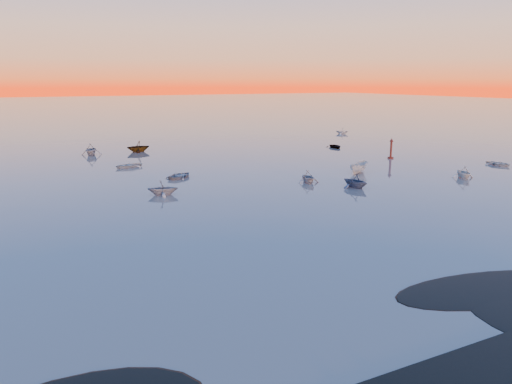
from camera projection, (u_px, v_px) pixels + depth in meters
ground at (102, 137)px, 114.45m from camera, size 600.00×600.00×0.00m
mud_lobes at (461, 321)px, 27.02m from camera, size 140.00×6.00×0.07m
moored_fleet at (163, 168)px, 73.77m from camera, size 124.00×58.00×1.20m
boat_near_center at (358, 173)px, 70.07m from camera, size 3.51×4.64×1.48m
boat_near_right at (355, 187)px, 60.55m from camera, size 4.01×2.38×1.32m
channel_marker at (391, 150)px, 82.61m from camera, size 0.97×0.97×3.46m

